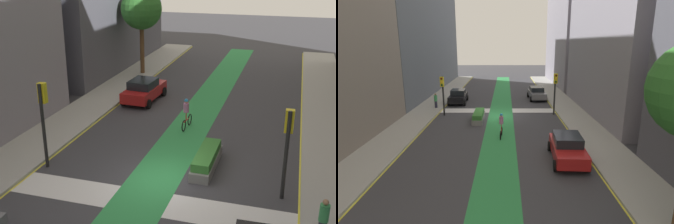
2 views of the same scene
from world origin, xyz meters
TOP-DOWN VIEW (x-y plane):
  - ground_plane at (0.00, 0.00)m, footprint 120.00×120.00m
  - bike_lane_paint at (-0.34, 0.00)m, footprint 2.40×60.00m
  - crosswalk_band at (0.00, -2.00)m, footprint 12.00×1.80m
  - sidewalk_left at (-7.50, 0.00)m, footprint 3.00×60.00m
  - curb_stripe_left at (-6.00, 0.00)m, footprint 0.16×60.00m
  - sidewalk_right at (7.50, 0.00)m, footprint 3.00×60.00m
  - curb_stripe_right at (6.00, 0.00)m, footprint 0.16×60.00m
  - buildings_left_row at (-13.20, -2.29)m, footprint 9.90×58.10m
  - buildings_right_row at (13.71, -3.02)m, footprint 9.42×56.07m
  - traffic_signal_near_right at (5.25, 0.02)m, footprint 0.35×0.52m
  - traffic_signal_near_left at (-5.64, -0.28)m, footprint 0.35×0.52m
  - car_grey_left_near at (-4.74, -7.81)m, footprint 2.18×4.28m
  - car_red_left_far at (-4.59, 10.32)m, footprint 2.20×4.28m
  - car_black_right_near at (4.81, -5.78)m, footprint 2.13×4.25m
  - cyclist_in_lane at (-0.49, 6.21)m, footprint 0.32×1.73m
  - pedestrian_sidewalk_right_a at (6.70, -2.69)m, footprint 0.34×0.34m
  - median_planter at (1.66, 1.74)m, footprint 0.91×3.48m

SIDE VIEW (x-z plane):
  - ground_plane at x=0.00m, z-range 0.00..0.00m
  - crosswalk_band at x=0.00m, z-range 0.00..0.01m
  - bike_lane_paint at x=-0.34m, z-range 0.00..0.01m
  - curb_stripe_left at x=-6.00m, z-range 0.00..0.01m
  - curb_stripe_right at x=6.00m, z-range 0.00..0.01m
  - sidewalk_left at x=-7.50m, z-range 0.00..0.15m
  - sidewalk_right at x=7.50m, z-range 0.00..0.15m
  - median_planter at x=1.66m, z-range -0.02..0.83m
  - car_grey_left_near at x=-4.74m, z-range 0.02..1.59m
  - car_red_left_far at x=-4.59m, z-range 0.02..1.59m
  - car_black_right_near at x=4.81m, z-range 0.02..1.59m
  - pedestrian_sidewalk_right_a at x=6.70m, z-range 0.16..1.73m
  - cyclist_in_lane at x=-0.49m, z-range 0.04..1.90m
  - traffic_signal_near_right at x=5.25m, z-range 0.79..4.64m
  - traffic_signal_near_left at x=-5.64m, z-range 0.83..4.94m
  - buildings_left_row at x=-13.20m, z-range -3.62..22.66m
  - buildings_right_row at x=13.71m, z-range -0.66..20.92m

